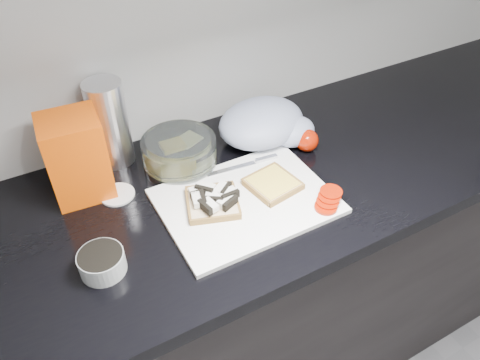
% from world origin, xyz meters
% --- Properties ---
extents(base_cabinet, '(3.50, 0.60, 0.86)m').
position_xyz_m(base_cabinet, '(0.00, 1.20, 0.43)').
color(base_cabinet, black).
rests_on(base_cabinet, ground).
extents(countertop, '(3.50, 0.64, 0.04)m').
position_xyz_m(countertop, '(0.00, 1.20, 0.88)').
color(countertop, black).
rests_on(countertop, base_cabinet).
extents(cutting_board, '(0.40, 0.30, 0.01)m').
position_xyz_m(cutting_board, '(0.07, 1.13, 0.91)').
color(cutting_board, white).
rests_on(cutting_board, countertop).
extents(bread_left, '(0.16, 0.16, 0.04)m').
position_xyz_m(bread_left, '(-0.01, 1.15, 0.93)').
color(bread_left, '#C8B08D').
rests_on(bread_left, cutting_board).
extents(bread_right, '(0.13, 0.13, 0.02)m').
position_xyz_m(bread_right, '(0.15, 1.14, 0.92)').
color(bread_right, '#C8B08D').
rests_on(bread_right, cutting_board).
extents(tomato_slices, '(0.10, 0.09, 0.02)m').
position_xyz_m(tomato_slices, '(0.23, 1.02, 0.92)').
color(tomato_slices, '#931603').
rests_on(tomato_slices, cutting_board).
extents(knife, '(0.20, 0.03, 0.01)m').
position_xyz_m(knife, '(0.15, 1.24, 0.91)').
color(knife, silver).
rests_on(knife, cutting_board).
extents(seed_tub, '(0.10, 0.10, 0.05)m').
position_xyz_m(seed_tub, '(-0.29, 1.09, 0.93)').
color(seed_tub, '#999E9E').
rests_on(seed_tub, countertop).
extents(tub_lid, '(0.11, 0.11, 0.01)m').
position_xyz_m(tub_lid, '(-0.20, 1.30, 0.90)').
color(tub_lid, silver).
rests_on(tub_lid, countertop).
extents(glass_bowl, '(0.19, 0.19, 0.08)m').
position_xyz_m(glass_bowl, '(-0.01, 1.34, 0.94)').
color(glass_bowl, silver).
rests_on(glass_bowl, countertop).
extents(bread_bag, '(0.14, 0.13, 0.21)m').
position_xyz_m(bread_bag, '(-0.26, 1.36, 1.00)').
color(bread_bag, red).
rests_on(bread_bag, countertop).
extents(steel_canister, '(0.10, 0.10, 0.23)m').
position_xyz_m(steel_canister, '(-0.15, 1.44, 1.01)').
color(steel_canister, silver).
rests_on(steel_canister, countertop).
extents(grocery_bag, '(0.28, 0.24, 0.11)m').
position_xyz_m(grocery_bag, '(0.24, 1.33, 0.95)').
color(grocery_bag, '#95A0B7').
rests_on(grocery_bag, countertop).
extents(whole_tomatoes, '(0.06, 0.06, 0.06)m').
position_xyz_m(whole_tomatoes, '(0.32, 1.23, 0.93)').
color(whole_tomatoes, '#931603').
rests_on(whole_tomatoes, countertop).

